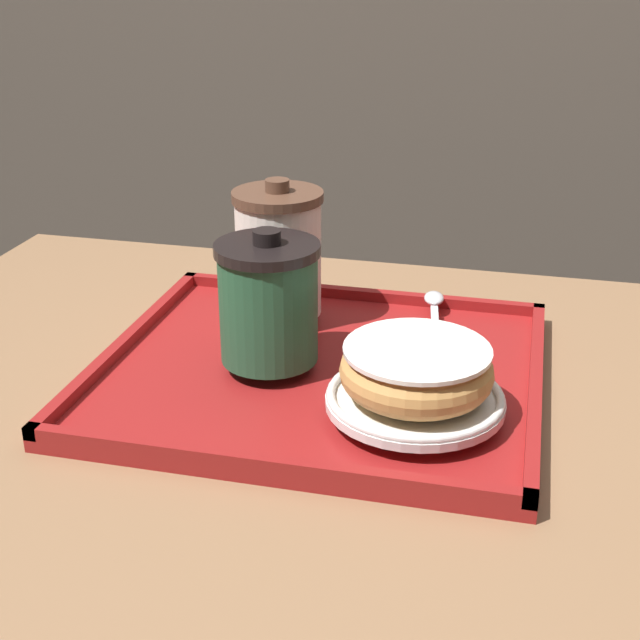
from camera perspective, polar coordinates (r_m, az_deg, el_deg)
cafe_table at (r=0.94m, az=0.10°, el=-13.06°), size 1.03×0.75×0.72m
serving_tray at (r=0.88m, az=0.00°, el=-3.38°), size 0.43×0.38×0.02m
coffee_cup_front at (r=0.85m, az=-3.32°, el=1.20°), size 0.10×0.10×0.13m
coffee_cup_rear at (r=0.95m, az=-2.67°, el=4.37°), size 0.10×0.10×0.15m
plate_with_chocolate_donut at (r=0.79m, az=6.10°, el=-5.00°), size 0.16×0.16×0.01m
donut_chocolate_glazed at (r=0.78m, az=6.19°, el=-3.17°), size 0.13×0.13×0.04m
spoon at (r=0.98m, az=7.33°, el=0.78°), size 0.04×0.16×0.01m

